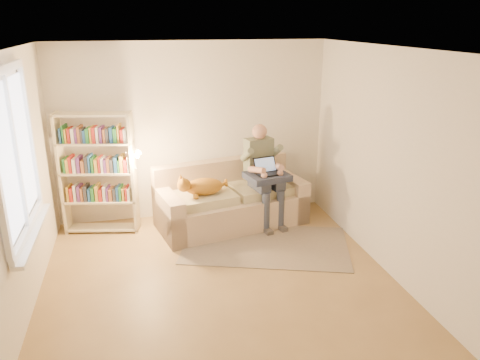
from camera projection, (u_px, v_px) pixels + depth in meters
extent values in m
plane|color=olive|center=(222.00, 289.00, 5.26)|extent=(4.50, 4.50, 0.00)
cube|color=white|center=(219.00, 50.00, 4.41)|extent=(4.00, 4.50, 0.02)
cube|color=silver|center=(13.00, 195.00, 4.41)|extent=(0.02, 4.50, 2.60)
cube|color=silver|center=(395.00, 167.00, 5.26)|extent=(0.02, 4.50, 2.60)
cube|color=silver|center=(192.00, 132.00, 6.91)|extent=(4.00, 0.02, 2.60)
cube|color=silver|center=(292.00, 300.00, 2.76)|extent=(4.00, 0.02, 2.60)
plane|color=white|center=(15.00, 154.00, 4.49)|extent=(0.00, 1.50, 1.50)
cube|color=white|center=(2.00, 70.00, 4.23)|extent=(0.05, 1.50, 0.08)
cube|color=white|center=(28.00, 229.00, 4.75)|extent=(0.05, 1.50, 0.08)
cube|color=white|center=(16.00, 154.00, 4.49)|extent=(0.04, 0.05, 1.50)
cube|color=white|center=(33.00, 233.00, 4.77)|extent=(0.12, 1.52, 0.04)
cube|color=beige|center=(231.00, 210.00, 6.85)|extent=(2.26, 1.37, 0.44)
cube|color=beige|center=(221.00, 174.00, 7.02)|extent=(2.11, 0.65, 0.45)
cube|color=beige|center=(169.00, 215.00, 6.44)|extent=(0.40, 0.97, 0.63)
cube|color=beige|center=(288.00, 195.00, 7.20)|extent=(0.40, 0.97, 0.63)
cube|color=beige|center=(202.00, 198.00, 6.53)|extent=(1.01, 0.81, 0.13)
cube|color=beige|center=(262.00, 188.00, 6.90)|extent=(1.01, 0.81, 0.13)
cube|color=gray|center=(259.00, 156.00, 6.81)|extent=(0.43, 0.29, 0.54)
sphere|color=tan|center=(260.00, 132.00, 6.67)|extent=(0.22, 0.22, 0.22)
cube|color=#373D4E|center=(259.00, 184.00, 6.65)|extent=(0.25, 0.46, 0.17)
cube|color=#373D4E|center=(274.00, 181.00, 6.74)|extent=(0.25, 0.46, 0.17)
cylinder|color=#373D4E|center=(266.00, 213.00, 6.58)|extent=(0.11, 0.11, 0.59)
cylinder|color=#373D4E|center=(280.00, 210.00, 6.68)|extent=(0.11, 0.11, 0.59)
ellipsoid|color=orange|center=(202.00, 187.00, 6.44)|extent=(0.57, 0.38, 0.24)
sphere|color=orange|center=(182.00, 186.00, 6.25)|extent=(0.19, 0.19, 0.19)
cylinder|color=orange|center=(219.00, 186.00, 6.62)|extent=(0.26, 0.10, 0.07)
cube|color=#272E45|center=(267.00, 177.00, 6.65)|extent=(0.66, 0.58, 0.09)
cube|color=black|center=(268.00, 174.00, 6.59)|extent=(0.38, 0.30, 0.02)
cube|color=black|center=(264.00, 165.00, 6.66)|extent=(0.36, 0.18, 0.21)
plane|color=#8CA5CC|center=(264.00, 165.00, 6.66)|extent=(0.33, 0.20, 0.28)
cube|color=beige|center=(62.00, 174.00, 6.43)|extent=(0.09, 0.26, 1.71)
cube|color=beige|center=(134.00, 174.00, 6.45)|extent=(0.09, 0.26, 1.71)
cube|color=beige|center=(104.00, 227.00, 6.70)|extent=(1.05, 0.46, 0.03)
cube|color=beige|center=(101.00, 200.00, 6.57)|extent=(1.05, 0.46, 0.03)
cube|color=beige|center=(98.00, 172.00, 6.43)|extent=(1.05, 0.46, 0.03)
cube|color=beige|center=(95.00, 143.00, 6.30)|extent=(1.05, 0.46, 0.03)
cube|color=beige|center=(92.00, 114.00, 6.17)|extent=(1.05, 0.46, 0.03)
cube|color=silver|center=(100.00, 193.00, 6.53)|extent=(0.89, 0.38, 0.20)
cube|color=#66337F|center=(97.00, 164.00, 6.39)|extent=(0.89, 0.38, 0.20)
cube|color=#995933|center=(94.00, 134.00, 6.26)|extent=(0.89, 0.38, 0.20)
cylinder|color=silver|center=(128.00, 170.00, 6.43)|extent=(0.09, 0.09, 0.04)
cone|color=silver|center=(136.00, 154.00, 6.25)|extent=(0.14, 0.16, 0.14)
cube|color=gray|center=(266.00, 245.00, 6.27)|extent=(2.47, 1.91, 0.01)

